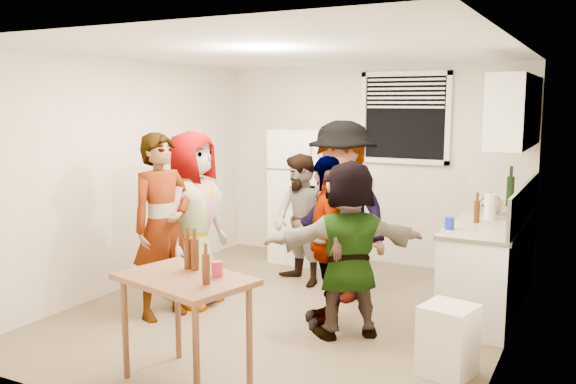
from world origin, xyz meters
The scene contains 23 objects.
room centered at (0.00, 0.00, 0.00)m, with size 4.00×4.50×2.50m, color silver, non-canonical shape.
window centered at (0.45, 2.21, 1.85)m, with size 1.12×0.10×1.06m, color white, non-canonical shape.
refrigerator centered at (-0.75, 1.88, 0.85)m, with size 0.70×0.70×1.70m, color white.
counter_lower centered at (1.70, 1.15, 0.43)m, with size 0.60×2.20×0.86m, color white.
countertop centered at (1.70, 1.15, 0.88)m, with size 0.64×2.22×0.04m, color #BFB597.
backsplash centered at (1.99, 1.15, 1.08)m, with size 0.03×2.20×0.36m, color #A7A198.
upper_cabinets centered at (1.83, 1.35, 1.95)m, with size 0.34×1.60×0.70m, color white.
kettle centered at (1.65, 1.32, 0.90)m, with size 0.26×0.22×0.22m, color silver, non-canonical shape.
paper_towel centered at (1.68, 1.06, 0.90)m, with size 0.11×0.11×0.25m, color white.
wine_bottle centered at (1.75, 1.92, 0.90)m, with size 0.08×0.08×0.33m, color black.
beer_bottle_counter centered at (1.60, 0.80, 0.90)m, with size 0.06×0.06×0.22m, color #47230C.
blue_cup centered at (1.44, 0.38, 0.90)m, with size 0.08×0.08×0.11m, color #1128D6.
picture_frame centered at (1.92, 1.44, 0.98)m, with size 0.02×0.19×0.16m, color #F4CA54.
trash_bin centered at (1.69, -0.66, 0.25)m, with size 0.37×0.37×0.54m, color white.
serving_table centered at (0.03, -1.69, 0.00)m, with size 0.96×0.64×0.81m, color brown, non-canonical shape.
beer_bottle_table centered at (0.28, -1.77, 0.81)m, with size 0.06×0.06×0.21m, color #47230C.
red_cup centered at (0.24, -1.58, 0.81)m, with size 0.08×0.08×0.11m, color #C42449.
guest_grey centered at (-0.98, -0.20, 0.00)m, with size 0.86×1.76×0.56m, color gray.
guest_stripe centered at (-1.01, -0.63, 0.00)m, with size 0.64×1.76×0.42m, color #141933.
guest_back_left centered at (-0.32, 0.91, 0.00)m, with size 0.72×1.47×0.56m, color brown.
guest_back_right centered at (0.28, 0.64, 0.00)m, with size 1.20×1.86×0.69m, color #39393E.
guest_black centered at (0.46, -0.12, 0.00)m, with size 0.92×1.57×0.38m, color black.
guest_orange centered at (0.72, -0.28, 0.00)m, with size 1.45×1.56×0.46m, color #F3AC62.
Camera 1 is at (2.63, -5.09, 2.04)m, focal length 38.00 mm.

